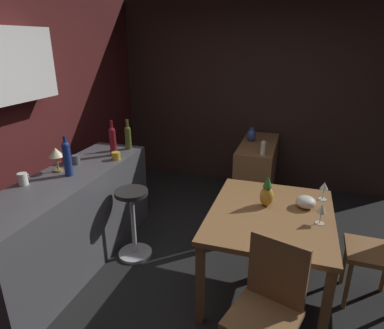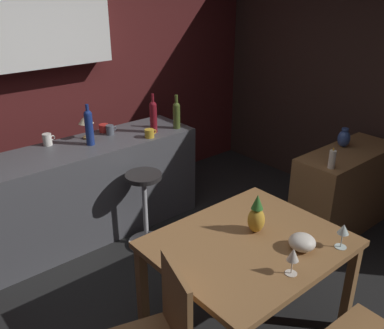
{
  "view_description": "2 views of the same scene",
  "coord_description": "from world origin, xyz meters",
  "px_view_note": "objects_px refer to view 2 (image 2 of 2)",
  "views": [
    {
      "loc": [
        -2.3,
        -0.53,
        2.06
      ],
      "look_at": [
        0.71,
        0.44,
        0.87
      ],
      "focal_mm": 31.15,
      "sensor_mm": 36.0,
      "label": 1
    },
    {
      "loc": [
        -1.54,
        -1.88,
        2.27
      ],
      "look_at": [
        0.4,
        0.42,
        0.93
      ],
      "focal_mm": 39.29,
      "sensor_mm": 36.0,
      "label": 2
    }
  ],
  "objects_px": {
    "cup_white": "(47,139)",
    "vase_ceramic_blue": "(344,138)",
    "dining_table": "(249,253)",
    "fruit_bowl": "(302,242)",
    "wine_glass_right": "(293,256)",
    "counter_lamp": "(86,121)",
    "wine_glass_left": "(343,230)",
    "cup_red": "(104,128)",
    "wine_bottle_cobalt": "(89,126)",
    "cup_slate": "(110,130)",
    "wine_bottle_olive": "(176,114)",
    "sideboard_cabinet": "(343,191)",
    "pineapple_centerpiece": "(256,216)",
    "cup_mustard": "(150,133)",
    "pillar_candle_tall": "(332,159)",
    "bar_stool": "(145,208)",
    "wine_bottle_ruby": "(153,115)"
  },
  "relations": [
    {
      "from": "wine_glass_right",
      "to": "pineapple_centerpiece",
      "type": "relative_size",
      "value": 0.62
    },
    {
      "from": "vase_ceramic_blue",
      "to": "dining_table",
      "type": "bearing_deg",
      "value": -166.31
    },
    {
      "from": "dining_table",
      "to": "cup_red",
      "type": "height_order",
      "value": "cup_red"
    },
    {
      "from": "cup_white",
      "to": "cup_mustard",
      "type": "xyz_separation_m",
      "value": [
        0.81,
        -0.42,
        -0.01
      ]
    },
    {
      "from": "wine_glass_left",
      "to": "cup_red",
      "type": "height_order",
      "value": "cup_red"
    },
    {
      "from": "wine_bottle_cobalt",
      "to": "cup_slate",
      "type": "xyz_separation_m",
      "value": [
        0.27,
        0.12,
        -0.13
      ]
    },
    {
      "from": "sideboard_cabinet",
      "to": "bar_stool",
      "type": "distance_m",
      "value": 1.88
    },
    {
      "from": "dining_table",
      "to": "fruit_bowl",
      "type": "distance_m",
      "value": 0.35
    },
    {
      "from": "wine_glass_left",
      "to": "pineapple_centerpiece",
      "type": "xyz_separation_m",
      "value": [
        -0.27,
        0.46,
        -0.01
      ]
    },
    {
      "from": "wine_bottle_olive",
      "to": "pillar_candle_tall",
      "type": "height_order",
      "value": "wine_bottle_olive"
    },
    {
      "from": "wine_bottle_olive",
      "to": "cup_slate",
      "type": "bearing_deg",
      "value": 156.38
    },
    {
      "from": "sideboard_cabinet",
      "to": "fruit_bowl",
      "type": "xyz_separation_m",
      "value": [
        -1.49,
        -0.58,
        0.38
      ]
    },
    {
      "from": "pineapple_centerpiece",
      "to": "cup_red",
      "type": "relative_size",
      "value": 2.13
    },
    {
      "from": "wine_bottle_ruby",
      "to": "cup_white",
      "type": "xyz_separation_m",
      "value": [
        -0.93,
        0.33,
        -0.11
      ]
    },
    {
      "from": "bar_stool",
      "to": "pillar_candle_tall",
      "type": "bearing_deg",
      "value": -43.69
    },
    {
      "from": "wine_glass_left",
      "to": "vase_ceramic_blue",
      "type": "height_order",
      "value": "vase_ceramic_blue"
    },
    {
      "from": "dining_table",
      "to": "cup_red",
      "type": "relative_size",
      "value": 9.32
    },
    {
      "from": "wine_glass_left",
      "to": "vase_ceramic_blue",
      "type": "xyz_separation_m",
      "value": [
        1.34,
        0.83,
        0.04
      ]
    },
    {
      "from": "cup_slate",
      "to": "wine_bottle_cobalt",
      "type": "bearing_deg",
      "value": -155.84
    },
    {
      "from": "wine_glass_left",
      "to": "cup_red",
      "type": "bearing_deg",
      "value": 96.34
    },
    {
      "from": "pillar_candle_tall",
      "to": "wine_bottle_cobalt",
      "type": "bearing_deg",
      "value": 130.66
    },
    {
      "from": "cup_red",
      "to": "counter_lamp",
      "type": "distance_m",
      "value": 0.26
    },
    {
      "from": "dining_table",
      "to": "wine_bottle_ruby",
      "type": "bearing_deg",
      "value": 74.34
    },
    {
      "from": "wine_glass_right",
      "to": "counter_lamp",
      "type": "distance_m",
      "value": 2.34
    },
    {
      "from": "wine_bottle_ruby",
      "to": "cup_slate",
      "type": "distance_m",
      "value": 0.43
    },
    {
      "from": "bar_stool",
      "to": "cup_mustard",
      "type": "bearing_deg",
      "value": 46.53
    },
    {
      "from": "fruit_bowl",
      "to": "vase_ceramic_blue",
      "type": "bearing_deg",
      "value": 23.83
    },
    {
      "from": "pineapple_centerpiece",
      "to": "wine_glass_right",
      "type": "bearing_deg",
      "value": -112.2
    },
    {
      "from": "fruit_bowl",
      "to": "cup_red",
      "type": "xyz_separation_m",
      "value": [
        -0.07,
        2.29,
        0.15
      ]
    },
    {
      "from": "bar_stool",
      "to": "cup_slate",
      "type": "xyz_separation_m",
      "value": [
        0.05,
        0.62,
        0.56
      ]
    },
    {
      "from": "wine_bottle_cobalt",
      "to": "pineapple_centerpiece",
      "type": "bearing_deg",
      "value": -81.42
    },
    {
      "from": "pineapple_centerpiece",
      "to": "cup_slate",
      "type": "distance_m",
      "value": 1.87
    },
    {
      "from": "wine_glass_right",
      "to": "wine_bottle_cobalt",
      "type": "height_order",
      "value": "wine_bottle_cobalt"
    },
    {
      "from": "bar_stool",
      "to": "wine_glass_left",
      "type": "xyz_separation_m",
      "value": [
        0.31,
        -1.71,
        0.48
      ]
    },
    {
      "from": "cup_white",
      "to": "fruit_bowl",
      "type": "bearing_deg",
      "value": -74.68
    },
    {
      "from": "sideboard_cabinet",
      "to": "cup_mustard",
      "type": "relative_size",
      "value": 8.94
    },
    {
      "from": "wine_bottle_olive",
      "to": "cup_mustard",
      "type": "bearing_deg",
      "value": -172.36
    },
    {
      "from": "dining_table",
      "to": "cup_mustard",
      "type": "xyz_separation_m",
      "value": [
        0.36,
        1.61,
        0.29
      ]
    },
    {
      "from": "cup_slate",
      "to": "counter_lamp",
      "type": "xyz_separation_m",
      "value": [
        -0.22,
        0.04,
        0.13
      ]
    },
    {
      "from": "cup_red",
      "to": "counter_lamp",
      "type": "height_order",
      "value": "counter_lamp"
    },
    {
      "from": "wine_bottle_olive",
      "to": "cup_red",
      "type": "xyz_separation_m",
      "value": [
        -0.61,
        0.37,
        -0.11
      ]
    },
    {
      "from": "bar_stool",
      "to": "fruit_bowl",
      "type": "xyz_separation_m",
      "value": [
        0.11,
        -1.57,
        0.41
      ]
    },
    {
      "from": "vase_ceramic_blue",
      "to": "pillar_candle_tall",
      "type": "bearing_deg",
      "value": -158.05
    },
    {
      "from": "dining_table",
      "to": "pillar_candle_tall",
      "type": "bearing_deg",
      "value": 10.01
    },
    {
      "from": "sideboard_cabinet",
      "to": "pineapple_centerpiece",
      "type": "relative_size",
      "value": 4.06
    },
    {
      "from": "wine_glass_right",
      "to": "cup_mustard",
      "type": "bearing_deg",
      "value": 78.05
    },
    {
      "from": "cup_white",
      "to": "vase_ceramic_blue",
      "type": "relative_size",
      "value": 0.63
    },
    {
      "from": "wine_bottle_ruby",
      "to": "cup_white",
      "type": "relative_size",
      "value": 3.3
    },
    {
      "from": "wine_glass_left",
      "to": "cup_mustard",
      "type": "distance_m",
      "value": 2.02
    },
    {
      "from": "cup_slate",
      "to": "vase_ceramic_blue",
      "type": "xyz_separation_m",
      "value": [
        1.6,
        -1.5,
        -0.04
      ]
    }
  ]
}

